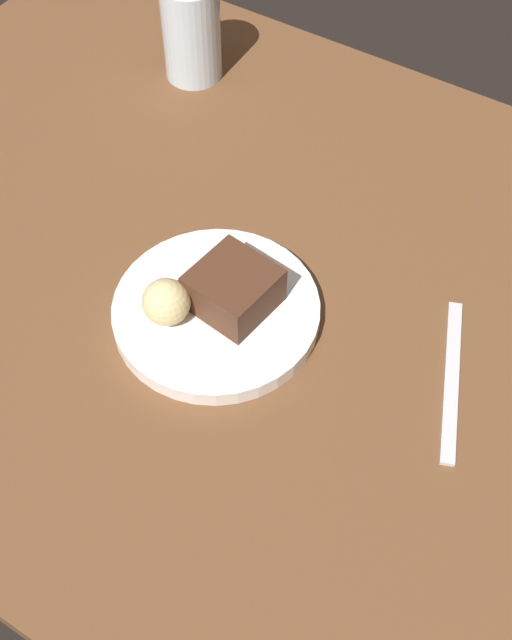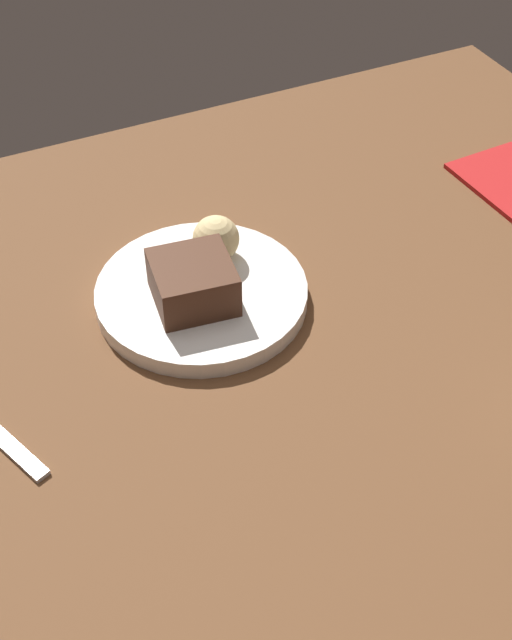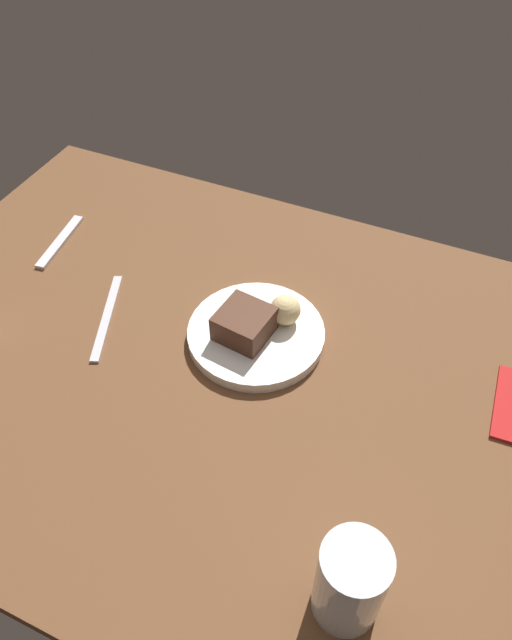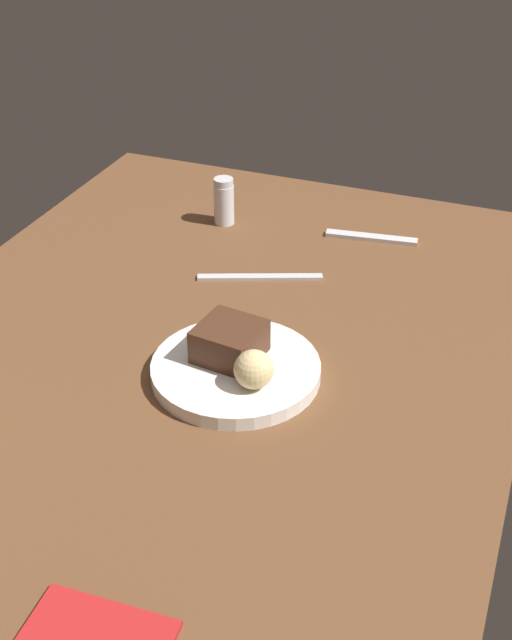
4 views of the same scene
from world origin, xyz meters
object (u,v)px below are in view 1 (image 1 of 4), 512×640
bread_roll (166,302)px  butter_knife (452,379)px  dessert_plate (216,311)px  chocolate_cake_slice (230,287)px  water_glass (191,31)px

bread_roll → butter_knife: 29.31cm
dessert_plate → butter_knife: dessert_plate is taller
bread_roll → butter_knife: size_ratio=0.26×
dessert_plate → chocolate_cake_slice: (0.90, 1.36, 3.22)cm
water_glass → butter_knife: 56.55cm
water_glass → dessert_plate: bearing=-52.0°
dessert_plate → bread_roll: size_ratio=4.42×
dessert_plate → water_glass: size_ratio=1.67×
dessert_plate → bread_roll: (-3.32, -3.74, 3.40)cm
dessert_plate → butter_knife: bearing=13.8°
bread_roll → water_glass: bearing=121.4°
chocolate_cake_slice → butter_knife: bearing=11.1°
water_glass → butter_knife: (49.48, -26.65, -6.22)cm
bread_roll → water_glass: size_ratio=0.38×
dessert_plate → chocolate_cake_slice: bearing=56.5°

